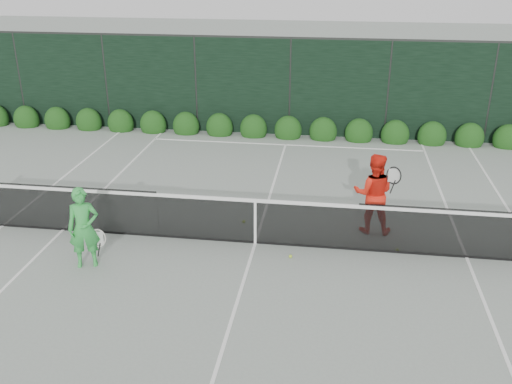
# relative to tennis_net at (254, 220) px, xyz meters

# --- Properties ---
(ground) EXTENTS (80.00, 80.00, 0.00)m
(ground) POSITION_rel_tennis_net_xyz_m (0.02, 0.00, -0.53)
(ground) COLOR gray
(ground) RESTS_ON ground
(tennis_net) EXTENTS (12.90, 0.10, 1.07)m
(tennis_net) POSITION_rel_tennis_net_xyz_m (0.00, 0.00, 0.00)
(tennis_net) COLOR black
(tennis_net) RESTS_ON ground
(player_woman) EXTENTS (0.68, 0.55, 1.55)m
(player_woman) POSITION_rel_tennis_net_xyz_m (-2.96, -1.29, 0.24)
(player_woman) COLOR green
(player_woman) RESTS_ON ground
(player_man) EXTENTS (0.93, 0.69, 1.71)m
(player_man) POSITION_rel_tennis_net_xyz_m (2.35, 0.91, 0.33)
(player_man) COLOR red
(player_man) RESTS_ON ground
(court_lines) EXTENTS (11.03, 23.83, 0.01)m
(court_lines) POSITION_rel_tennis_net_xyz_m (0.02, 0.00, -0.53)
(court_lines) COLOR white
(court_lines) RESTS_ON ground
(windscreen_fence) EXTENTS (32.00, 21.07, 3.06)m
(windscreen_fence) POSITION_rel_tennis_net_xyz_m (0.02, -2.71, 0.98)
(windscreen_fence) COLOR black
(windscreen_fence) RESTS_ON ground
(hedge_row) EXTENTS (31.66, 0.65, 0.94)m
(hedge_row) POSITION_rel_tennis_net_xyz_m (0.02, 7.15, -0.30)
(hedge_row) COLOR black
(hedge_row) RESTS_ON ground
(tennis_balls) EXTENTS (3.26, 1.45, 0.07)m
(tennis_balls) POSITION_rel_tennis_net_xyz_m (1.09, 0.16, -0.50)
(tennis_balls) COLOR #AED42F
(tennis_balls) RESTS_ON ground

